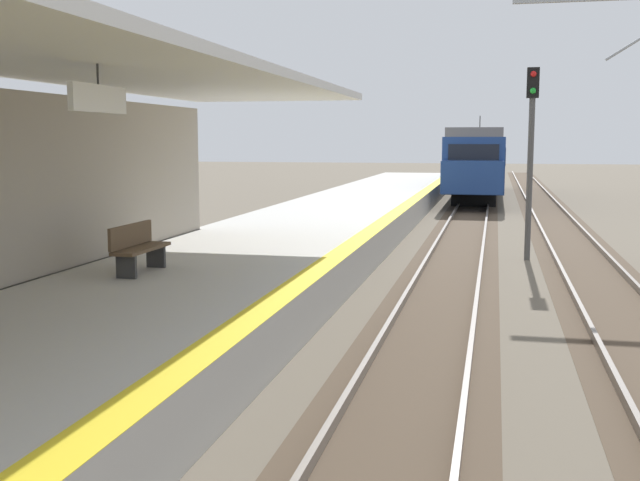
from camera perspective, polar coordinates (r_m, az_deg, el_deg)
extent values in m
cube|color=#B7B5AD|center=(17.71, -5.21, -1.80)|extent=(5.00, 80.00, 0.90)
cube|color=yellow|center=(17.08, 1.97, -0.57)|extent=(0.50, 80.00, 0.01)
cube|color=white|center=(10.71, -16.03, 10.03)|extent=(0.08, 1.40, 0.36)
cylinder|color=#333333|center=(10.73, -16.09, 11.71)|extent=(0.03, 0.03, 0.27)
cube|color=#4C3D2D|center=(20.90, 9.84, -1.69)|extent=(2.34, 120.00, 0.01)
cube|color=slate|center=(20.94, 7.87, -1.42)|extent=(0.08, 120.00, 0.15)
cube|color=slate|center=(20.87, 11.82, -1.54)|extent=(0.08, 120.00, 0.15)
cube|color=#4C3D2D|center=(21.01, 19.14, -1.95)|extent=(2.34, 120.00, 0.01)
cube|color=slate|center=(20.93, 17.19, -1.69)|extent=(0.08, 120.00, 0.15)
cube|color=slate|center=(21.10, 21.09, -1.79)|extent=(0.08, 120.00, 0.15)
cube|color=navy|center=(45.75, 11.56, 5.77)|extent=(2.90, 18.00, 2.70)
cube|color=slate|center=(45.73, 11.61, 7.74)|extent=(2.67, 18.00, 0.44)
cube|color=black|center=(36.72, 11.25, 6.04)|extent=(2.32, 0.06, 1.21)
cube|color=navy|center=(35.97, 11.18, 4.62)|extent=(2.78, 1.60, 1.49)
cube|color=black|center=(45.73, 13.41, 6.23)|extent=(0.04, 15.84, 0.86)
cylinder|color=#333333|center=(49.34, 11.72, 8.48)|extent=(0.06, 0.06, 0.90)
cube|color=black|center=(39.99, 11.30, 3.11)|extent=(2.17, 2.20, 0.72)
cube|color=black|center=(51.66, 11.66, 4.05)|extent=(2.17, 2.20, 0.72)
cylinder|color=#4C4C4C|center=(21.82, 15.21, 4.34)|extent=(0.16, 0.16, 4.40)
cube|color=black|center=(21.84, 15.45, 11.16)|extent=(0.32, 0.24, 0.80)
sphere|color=red|center=(21.72, 15.49, 11.76)|extent=(0.16, 0.16, 0.16)
sphere|color=green|center=(21.69, 15.44, 10.61)|extent=(0.16, 0.16, 0.16)
cube|color=brown|center=(14.25, -13.04, -0.59)|extent=(0.44, 1.60, 0.06)
cube|color=brown|center=(14.31, -13.79, 0.39)|extent=(0.06, 1.60, 0.40)
cube|color=#333333|center=(13.76, -14.10, -1.83)|extent=(0.36, 0.08, 0.44)
cube|color=#333333|center=(14.82, -12.01, -1.11)|extent=(0.36, 0.08, 0.44)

